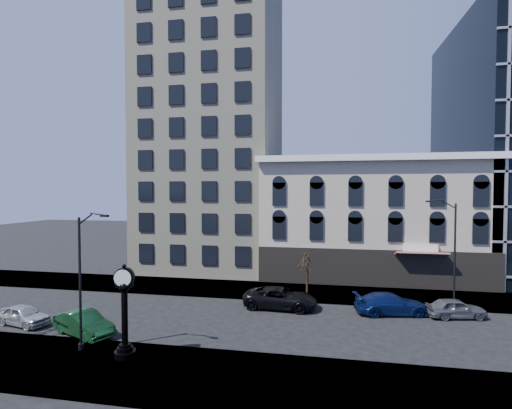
% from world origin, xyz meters
% --- Properties ---
extents(ground, '(160.00, 160.00, 0.00)m').
position_xyz_m(ground, '(0.00, 0.00, 0.00)').
color(ground, black).
rests_on(ground, ground).
extents(sidewalk_far, '(160.00, 6.00, 0.12)m').
position_xyz_m(sidewalk_far, '(0.00, 8.00, 0.06)').
color(sidewalk_far, gray).
rests_on(sidewalk_far, ground).
extents(sidewalk_near, '(160.00, 6.00, 0.12)m').
position_xyz_m(sidewalk_near, '(0.00, -8.00, 0.06)').
color(sidewalk_near, gray).
rests_on(sidewalk_near, ground).
extents(cream_tower, '(15.90, 15.40, 42.50)m').
position_xyz_m(cream_tower, '(-6.11, 18.88, 19.32)').
color(cream_tower, beige).
rests_on(cream_tower, ground).
extents(victorian_row, '(22.60, 11.19, 12.50)m').
position_xyz_m(victorian_row, '(12.00, 15.89, 6.00)').
color(victorian_row, '#B8AB97').
rests_on(victorian_row, ground).
extents(street_clock, '(1.14, 1.14, 5.02)m').
position_xyz_m(street_clock, '(-3.20, -6.83, 2.39)').
color(street_clock, black).
rests_on(street_clock, sidewalk_near).
extents(street_lamp_near, '(2.02, 0.68, 7.91)m').
position_xyz_m(street_lamp_near, '(-5.53, -6.63, 6.09)').
color(street_lamp_near, black).
rests_on(street_lamp_near, sidewalk_near).
extents(street_lamp_far, '(2.19, 0.37, 8.47)m').
position_xyz_m(street_lamp_far, '(16.73, 6.03, 6.51)').
color(street_lamp_far, black).
rests_on(street_lamp_far, sidewalk_far).
extents(bare_tree_far, '(2.48, 2.48, 4.26)m').
position_xyz_m(bare_tree_far, '(5.90, 7.78, 3.33)').
color(bare_tree_far, black).
rests_on(bare_tree_far, sidewalk_far).
extents(car_near_a, '(4.16, 2.35, 1.33)m').
position_xyz_m(car_near_a, '(-12.64, -3.44, 0.67)').
color(car_near_a, '#A5A8AD').
rests_on(car_near_a, ground).
extents(car_near_b, '(4.79, 3.24, 1.49)m').
position_xyz_m(car_near_b, '(-7.49, -4.29, 0.75)').
color(car_near_b, '#143F1E').
rests_on(car_near_b, ground).
extents(car_far_a, '(5.81, 2.90, 1.58)m').
position_xyz_m(car_far_a, '(4.05, 3.33, 0.79)').
color(car_far_a, black).
rests_on(car_far_a, ground).
extents(car_far_b, '(5.57, 3.09, 1.53)m').
position_xyz_m(car_far_b, '(12.22, 3.44, 0.76)').
color(car_far_b, '#0C194C').
rests_on(car_far_b, ground).
extents(car_far_c, '(4.29, 2.37, 1.38)m').
position_xyz_m(car_far_c, '(16.62, 3.43, 0.69)').
color(car_far_c, '#595B60').
rests_on(car_far_c, ground).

